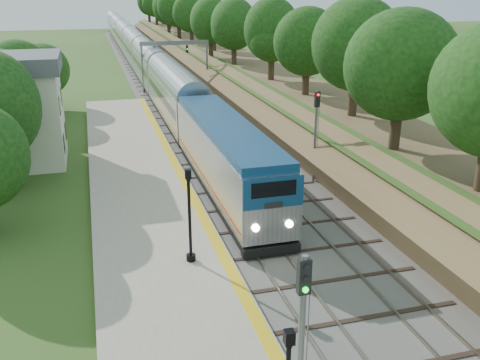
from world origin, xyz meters
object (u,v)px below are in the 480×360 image
object	(u,v)px
signal_platform	(302,330)
signal_farside	(316,127)
station_building	(3,110)
signal_gantry	(175,52)
lamppost_far	(190,221)
train	(136,51)

from	to	relation	value
signal_platform	signal_farside	xyz separation A→B (m)	(9.10, 20.24, -0.07)
station_building	signal_gantry	world-z (taller)	station_building
lamppost_far	signal_farside	size ratio (longest dim) A/B	0.74
station_building	signal_platform	xyz separation A→B (m)	(11.10, -29.96, -0.13)
train	signal_platform	xyz separation A→B (m)	(-2.90, -80.47, 1.69)
train	signal_platform	world-z (taller)	signal_platform
station_building	train	bearing A→B (deg)	74.51
signal_gantry	lamppost_far	xyz separation A→B (m)	(-6.39, -43.89, -2.41)
signal_gantry	lamppost_far	bearing A→B (deg)	-98.29
station_building	train	world-z (taller)	station_building
lamppost_far	signal_farside	world-z (taller)	signal_farside
station_building	signal_gantry	xyz separation A→B (m)	(16.47, 24.99, 0.73)
signal_gantry	lamppost_far	distance (m)	44.42
station_building	lamppost_far	xyz separation A→B (m)	(10.07, -18.90, -1.68)
station_building	train	xyz separation A→B (m)	(14.00, 50.51, -1.82)
station_building	lamppost_far	size ratio (longest dim) A/B	1.89
signal_gantry	signal_farside	bearing A→B (deg)	-83.87
signal_farside	signal_gantry	bearing A→B (deg)	96.13
signal_farside	lamppost_far	bearing A→B (deg)	-137.79
train	signal_farside	distance (m)	60.57
train	signal_farside	bearing A→B (deg)	-84.12
train	lamppost_far	world-z (taller)	lamppost_far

